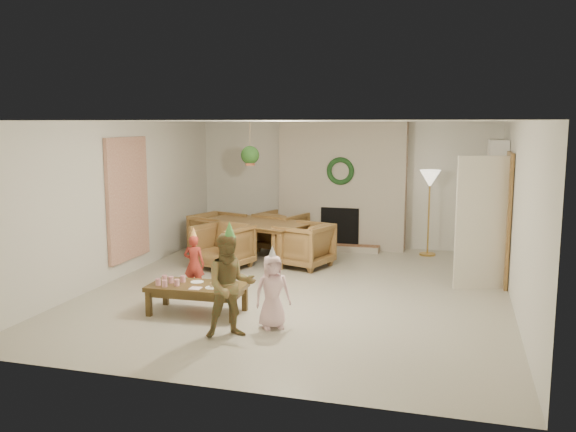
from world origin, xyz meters
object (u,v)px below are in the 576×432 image
(dining_chair_right, at_px, (304,245))
(child_pink, at_px, (273,292))
(dining_chair_far, at_px, (281,231))
(child_red, at_px, (194,264))
(dining_table, at_px, (254,240))
(child_plaid, at_px, (230,286))
(dining_chair_near, at_px, (223,246))
(dining_chair_left, at_px, (218,233))
(coffee_table_top, at_px, (197,287))

(dining_chair_right, xyz_separation_m, child_pink, (0.42, -3.17, 0.07))
(dining_chair_far, bearing_deg, dining_chair_right, 141.34)
(child_red, bearing_deg, dining_table, -97.12)
(child_plaid, bearing_deg, dining_chair_near, 83.84)
(dining_chair_near, relative_size, dining_chair_right, 1.00)
(dining_chair_near, relative_size, dining_chair_far, 1.00)
(dining_chair_far, relative_size, child_red, 0.98)
(dining_chair_left, relative_size, child_pink, 0.94)
(dining_table, height_order, dining_chair_far, dining_chair_far)
(dining_chair_far, height_order, dining_chair_right, same)
(dining_table, distance_m, dining_chair_far, 0.87)
(child_red, distance_m, child_plaid, 1.99)
(dining_table, relative_size, coffee_table_top, 1.58)
(coffee_table_top, relative_size, child_pink, 1.39)
(child_red, distance_m, child_pink, 1.95)
(dining_table, distance_m, child_pink, 3.81)
(child_red, height_order, child_plaid, child_plaid)
(coffee_table_top, relative_size, child_red, 1.45)
(child_plaid, relative_size, child_pink, 1.35)
(dining_chair_left, bearing_deg, child_pink, -130.46)
(dining_chair_far, relative_size, dining_chair_left, 1.00)
(dining_chair_right, height_order, coffee_table_top, dining_chair_right)
(dining_chair_right, height_order, child_plaid, child_plaid)
(dining_table, xyz_separation_m, child_red, (-0.12, -2.35, 0.08))
(dining_chair_far, bearing_deg, child_pink, 123.68)
(dining_chair_left, distance_m, child_pink, 4.43)
(dining_chair_right, height_order, child_pink, child_pink)
(dining_chair_right, distance_m, child_plaid, 3.60)
(child_plaid, bearing_deg, dining_chair_left, 84.65)
(child_red, relative_size, child_pink, 0.95)
(dining_table, bearing_deg, dining_chair_left, -180.00)
(dining_chair_right, relative_size, child_plaid, 0.69)
(child_red, height_order, child_pink, child_pink)
(child_plaid, bearing_deg, dining_chair_right, 61.03)
(dining_chair_near, bearing_deg, dining_chair_far, 90.00)
(coffee_table_top, height_order, child_pink, child_pink)
(dining_chair_near, xyz_separation_m, child_plaid, (1.35, -3.12, 0.23))
(dining_table, bearing_deg, dining_chair_right, 0.00)
(dining_chair_right, distance_m, coffee_table_top, 2.98)
(dining_table, xyz_separation_m, dining_chair_right, (1.03, -0.35, 0.04))
(child_plaid, distance_m, child_pink, 0.59)
(coffee_table_top, bearing_deg, dining_chair_near, 102.05)
(dining_chair_near, height_order, dining_chair_far, same)
(child_plaid, xyz_separation_m, child_pink, (0.38, 0.42, -0.16))
(dining_chair_left, xyz_separation_m, coffee_table_top, (1.16, -3.52, -0.03))
(dining_chair_near, height_order, child_plaid, child_plaid)
(dining_chair_far, height_order, dining_chair_left, same)
(dining_table, bearing_deg, child_plaid, -56.23)
(coffee_table_top, bearing_deg, dining_chair_far, 88.65)
(dining_chair_right, bearing_deg, child_red, -11.24)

